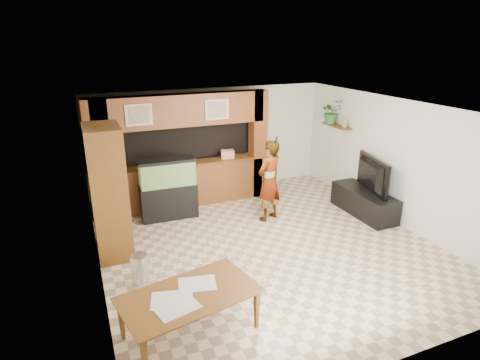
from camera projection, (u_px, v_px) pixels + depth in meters
name	position (u px, v px, depth m)	size (l,w,h in m)	color
floor	(266.00, 245.00, 7.68)	(6.50, 6.50, 0.00)	beige
ceiling	(269.00, 109.00, 6.80)	(6.50, 6.50, 0.00)	white
wall_back	(210.00, 141.00, 10.07)	(6.00, 6.00, 0.00)	beige
wall_left	(93.00, 206.00, 6.15)	(6.50, 6.50, 0.00)	beige
wall_right	(397.00, 162.00, 8.33)	(6.50, 6.50, 0.00)	beige
partition	(179.00, 150.00, 9.18)	(4.20, 0.99, 2.60)	brown
wall_clock	(86.00, 152.00, 6.83)	(0.05, 0.25, 0.25)	black
wall_shelf	(337.00, 126.00, 9.84)	(0.25, 0.90, 0.04)	brown
pantry_cabinet	(108.00, 192.00, 7.02)	(0.59, 0.97, 2.37)	brown
trash_can	(140.00, 269.00, 6.40)	(0.27, 0.27, 0.50)	#B2B2B7
aquarium	(168.00, 189.00, 8.64)	(1.21, 0.45, 1.34)	black
tv_stand	(364.00, 202.00, 8.94)	(0.60, 1.65, 0.55)	black
television	(367.00, 175.00, 8.72)	(1.31, 0.17, 0.76)	black
photo_frame	(344.00, 123.00, 9.55)	(0.03, 0.15, 0.20)	tan
potted_plant	(331.00, 112.00, 9.91)	(0.53, 0.46, 0.59)	#2A692A
person	(269.00, 181.00, 8.49)	(0.64, 0.42, 1.76)	#9A7554
microphone	(276.00, 140.00, 8.06)	(0.03, 0.03, 0.15)	black
dining_table	(191.00, 315.00, 5.26)	(1.76, 0.98, 0.62)	brown
newspaper_a	(172.00, 300.00, 5.06)	(0.52, 0.38, 0.01)	silver
newspaper_b	(177.00, 307.00, 4.92)	(0.52, 0.38, 0.01)	silver
newspaper_c	(197.00, 284.00, 5.38)	(0.50, 0.36, 0.01)	silver
counter_box	(227.00, 154.00, 9.48)	(0.30, 0.20, 0.20)	tan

